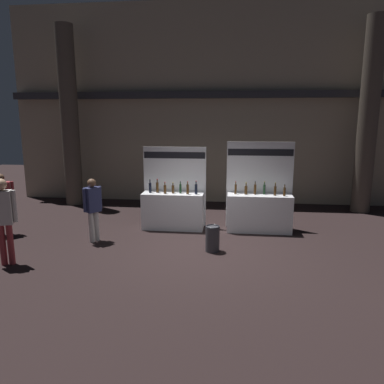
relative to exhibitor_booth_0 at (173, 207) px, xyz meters
The scene contains 8 objects.
ground_plane 2.09m from the exhibitor_booth_0, 63.15° to the right, with size 29.18×29.18×0.00m, color black.
hall_colonnade 4.49m from the exhibitor_booth_0, 74.93° to the left, with size 14.59×1.42×6.95m.
exhibitor_booth_0 is the anchor object (origin of this frame).
exhibitor_booth_1 2.36m from the exhibitor_booth_0, ahead, with size 1.80×0.66×2.40m.
trash_bin 2.10m from the exhibitor_booth_0, 55.05° to the right, with size 0.33×0.33×0.60m.
visitor_1 2.26m from the exhibitor_booth_0, 142.73° to the right, with size 0.40×0.43×1.59m.
visitor_2 4.27m from the exhibitor_booth_0, 135.57° to the right, with size 0.50×0.35×1.83m.
visitor_3 4.48m from the exhibitor_booth_0, 165.79° to the right, with size 0.52×0.43×1.63m.
Camera 1 is at (0.71, -7.88, 3.01)m, focal length 33.92 mm.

